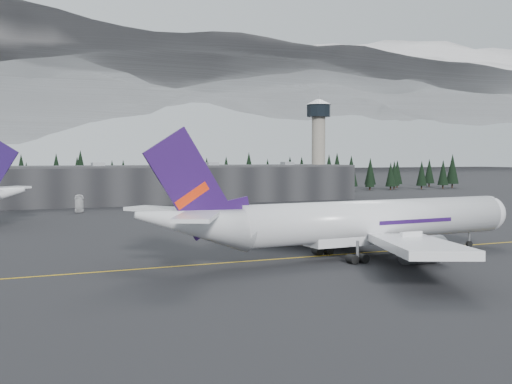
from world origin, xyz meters
name	(u,v)px	position (x,y,z in m)	size (l,w,h in m)	color
ground	(307,255)	(0.00, 0.00, 0.00)	(1400.00, 1400.00, 0.00)	black
taxiline	(314,256)	(0.00, -2.00, 0.01)	(400.00, 0.40, 0.02)	gold
terminal	(128,184)	(0.00, 125.00, 6.30)	(160.00, 30.00, 12.60)	black
control_tower	(319,137)	(75.00, 128.00, 23.41)	(10.00, 10.00, 37.70)	gray
treeline	(107,178)	(0.00, 162.00, 7.50)	(360.00, 20.00, 15.00)	black
mountain_ridge	(3,167)	(0.00, 1000.00, 0.00)	(4400.00, 900.00, 420.00)	white
jet_main	(347,222)	(3.87, -5.47, 5.53)	(66.69, 61.46, 19.60)	silver
gse_vehicle_a	(79,210)	(-21.13, 92.86, 0.71)	(2.37, 5.14, 1.43)	silver
gse_vehicle_b	(216,204)	(21.25, 97.60, 0.73)	(1.73, 4.29, 1.46)	silver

